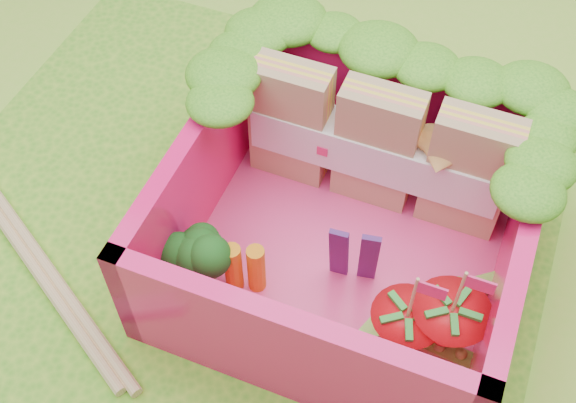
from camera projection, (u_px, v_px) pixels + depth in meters
The scene contains 12 objects.
ground at pixel (229, 234), 3.06m from camera, with size 14.00×14.00×0.00m, color #8DCA39.
placemat at pixel (228, 232), 3.05m from camera, with size 2.60×2.60×0.03m, color #52A324.
bento_floor at pixel (345, 253), 2.94m from camera, with size 1.30×1.30×0.05m, color #EC3C81.
bento_box at pixel (349, 217), 2.74m from camera, with size 1.30×1.30×0.55m.
lettuce_ruffle at pixel (393, 77), 2.72m from camera, with size 1.43×0.77×0.11m.
sandwich_stack at pixel (378, 147), 2.88m from camera, with size 1.06×0.18×0.57m.
broccoli at pixel (198, 250), 2.71m from camera, with size 0.32×0.32×0.25m.
carrot_sticks at pixel (245, 268), 2.72m from camera, with size 0.15×0.10×0.25m.
purple_wedges at pixel (354, 255), 2.67m from camera, with size 0.18×0.05×0.38m.
strawberry_left at pixel (403, 332), 2.55m from camera, with size 0.26×0.26×0.50m.
strawberry_right at pixel (446, 328), 2.54m from camera, with size 0.28×0.28×0.52m.
snap_peas at pixel (426, 328), 2.68m from camera, with size 0.56×0.65×0.05m.
Camera 1 is at (0.88, -1.52, 2.52)m, focal length 45.00 mm.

